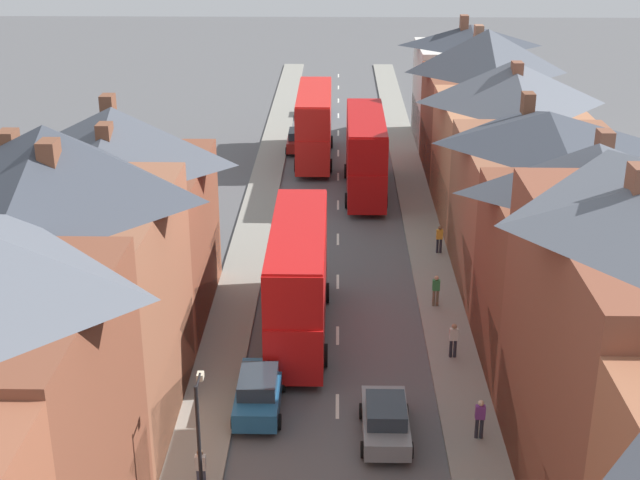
# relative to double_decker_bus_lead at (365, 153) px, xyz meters

# --- Properties ---
(pavement_left) EXTENTS (2.20, 104.00, 0.14)m
(pavement_left) POSITION_rel_double_decker_bus_lead_xyz_m (-6.89, -6.48, -2.75)
(pavement_left) COLOR gray
(pavement_left) RESTS_ON ground
(pavement_right) EXTENTS (2.20, 104.00, 0.14)m
(pavement_right) POSITION_rel_double_decker_bus_lead_xyz_m (3.31, -6.48, -2.75)
(pavement_right) COLOR gray
(pavement_right) RESTS_ON ground
(centre_line_dashes) EXTENTS (0.14, 97.80, 0.01)m
(centre_line_dashes) POSITION_rel_double_decker_bus_lead_xyz_m (-1.79, -8.48, -2.81)
(centre_line_dashes) COLOR silver
(centre_line_dashes) RESTS_ON ground
(terrace_row_right) EXTENTS (8.00, 73.31, 11.89)m
(terrace_row_right) POSITION_rel_double_decker_bus_lead_xyz_m (8.39, -20.17, 2.32)
(terrace_row_right) COLOR brown
(terrace_row_right) RESTS_ON ground
(double_decker_bus_lead) EXTENTS (2.74, 10.80, 5.30)m
(double_decker_bus_lead) POSITION_rel_double_decker_bus_lead_xyz_m (0.00, 0.00, 0.00)
(double_decker_bus_lead) COLOR #B70F0F
(double_decker_bus_lead) RESTS_ON ground
(double_decker_bus_mid_street) EXTENTS (2.74, 10.80, 5.30)m
(double_decker_bus_mid_street) POSITION_rel_double_decker_bus_lead_xyz_m (-3.60, -20.24, 0.00)
(double_decker_bus_mid_street) COLOR red
(double_decker_bus_mid_street) RESTS_ON ground
(double_decker_bus_far_approaching) EXTENTS (2.74, 10.80, 5.30)m
(double_decker_bus_far_approaching) POSITION_rel_double_decker_bus_lead_xyz_m (-3.60, 7.62, 0.00)
(double_decker_bus_far_approaching) COLOR red
(double_decker_bus_far_approaching) RESTS_ON ground
(car_near_blue) EXTENTS (1.90, 4.27, 1.67)m
(car_near_blue) POSITION_rel_double_decker_bus_lead_xyz_m (-3.59, 21.75, -1.98)
(car_near_blue) COLOR navy
(car_near_blue) RESTS_ON ground
(car_near_silver) EXTENTS (1.90, 4.32, 1.69)m
(car_near_silver) POSITION_rel_double_decker_bus_lead_xyz_m (-4.89, 10.19, -1.97)
(car_near_silver) COLOR maroon
(car_near_silver) RESTS_ON ground
(car_parked_right_a) EXTENTS (1.90, 4.10, 1.59)m
(car_parked_right_a) POSITION_rel_double_decker_bus_lead_xyz_m (0.01, -28.62, -2.01)
(car_parked_right_a) COLOR gray
(car_parked_right_a) RESTS_ON ground
(car_mid_black) EXTENTS (1.90, 4.37, 1.68)m
(car_mid_black) POSITION_rel_double_decker_bus_lead_xyz_m (-4.89, -26.80, -1.97)
(car_mid_black) COLOR #236093
(car_mid_black) RESTS_ON ground
(pedestrian_near_right) EXTENTS (0.36, 0.22, 1.61)m
(pedestrian_near_right) POSITION_rel_double_decker_bus_lead_xyz_m (-6.42, -32.02, -1.78)
(pedestrian_near_right) COLOR #3D4256
(pedestrian_near_right) RESTS_ON pavement_left
(pedestrian_mid_left) EXTENTS (0.36, 0.22, 1.61)m
(pedestrian_mid_left) POSITION_rel_double_decker_bus_lead_xyz_m (3.50, -28.74, -1.78)
(pedestrian_mid_left) COLOR #23232D
(pedestrian_mid_left) RESTS_ON pavement_right
(pedestrian_mid_right) EXTENTS (0.36, 0.22, 1.61)m
(pedestrian_mid_right) POSITION_rel_double_decker_bus_lead_xyz_m (3.25, -22.62, -1.78)
(pedestrian_mid_right) COLOR #23232D
(pedestrian_mid_right) RESTS_ON pavement_right
(pedestrian_far_left) EXTENTS (0.36, 0.22, 1.61)m
(pedestrian_far_left) POSITION_rel_double_decker_bus_lead_xyz_m (3.00, -17.53, -1.78)
(pedestrian_far_left) COLOR brown
(pedestrian_far_left) RESTS_ON pavement_right
(pedestrian_far_right) EXTENTS (0.36, 0.22, 1.61)m
(pedestrian_far_right) POSITION_rel_double_decker_bus_lead_xyz_m (3.88, -10.74, -1.78)
(pedestrian_far_right) COLOR #23232D
(pedestrian_far_right) RESTS_ON pavement_right
(street_lamp) EXTENTS (0.20, 1.12, 5.50)m
(street_lamp) POSITION_rel_double_decker_bus_lead_xyz_m (-6.04, -33.99, 0.43)
(street_lamp) COLOR black
(street_lamp) RESTS_ON ground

